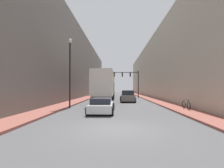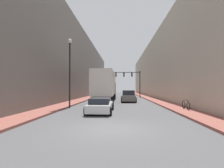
{
  "view_description": "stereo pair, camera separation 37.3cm",
  "coord_description": "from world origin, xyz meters",
  "px_view_note": "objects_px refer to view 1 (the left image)",
  "views": [
    {
      "loc": [
        0.11,
        -8.79,
        2.05
      ],
      "look_at": [
        -0.51,
        10.99,
        2.49
      ],
      "focal_mm": 28.0,
      "sensor_mm": 36.0,
      "label": 1
    },
    {
      "loc": [
        0.49,
        -8.77,
        2.05
      ],
      "look_at": [
        -0.51,
        10.99,
        2.49
      ],
      "focal_mm": 28.0,
      "sensor_mm": 36.0,
      "label": 2
    }
  ],
  "objects_px": {
    "semi_truck": "(105,86)",
    "parked_bicycle": "(186,105)",
    "suv_car": "(127,96)",
    "traffic_signal_gantry": "(129,78)",
    "street_lamp": "(70,64)",
    "sedan_car": "(102,105)"
  },
  "relations": [
    {
      "from": "semi_truck",
      "to": "parked_bicycle",
      "type": "height_order",
      "value": "semi_truck"
    },
    {
      "from": "suv_car",
      "to": "sedan_car",
      "type": "bearing_deg",
      "value": -103.83
    },
    {
      "from": "sedan_car",
      "to": "traffic_signal_gantry",
      "type": "xyz_separation_m",
      "value": [
        3.91,
        24.59,
        3.62
      ]
    },
    {
      "from": "sedan_car",
      "to": "suv_car",
      "type": "distance_m",
      "value": 11.67
    },
    {
      "from": "semi_truck",
      "to": "sedan_car",
      "type": "distance_m",
      "value": 11.42
    },
    {
      "from": "traffic_signal_gantry",
      "to": "suv_car",
      "type": "bearing_deg",
      "value": -94.84
    },
    {
      "from": "sedan_car",
      "to": "traffic_signal_gantry",
      "type": "bearing_deg",
      "value": 80.96
    },
    {
      "from": "parked_bicycle",
      "to": "suv_car",
      "type": "bearing_deg",
      "value": 114.8
    },
    {
      "from": "sedan_car",
      "to": "traffic_signal_gantry",
      "type": "distance_m",
      "value": 25.17
    },
    {
      "from": "traffic_signal_gantry",
      "to": "street_lamp",
      "type": "xyz_separation_m",
      "value": [
        -7.46,
        -21.57,
        0.31
      ]
    },
    {
      "from": "sedan_car",
      "to": "street_lamp",
      "type": "bearing_deg",
      "value": 139.56
    },
    {
      "from": "semi_truck",
      "to": "sedan_car",
      "type": "relative_size",
      "value": 3.04
    },
    {
      "from": "sedan_car",
      "to": "parked_bicycle",
      "type": "relative_size",
      "value": 2.6
    },
    {
      "from": "semi_truck",
      "to": "street_lamp",
      "type": "xyz_separation_m",
      "value": [
        -3.04,
        -8.25,
        2.17
      ]
    },
    {
      "from": "semi_truck",
      "to": "street_lamp",
      "type": "height_order",
      "value": "street_lamp"
    },
    {
      "from": "semi_truck",
      "to": "suv_car",
      "type": "xyz_separation_m",
      "value": [
        3.3,
        0.05,
        -1.56
      ]
    },
    {
      "from": "parked_bicycle",
      "to": "street_lamp",
      "type": "bearing_deg",
      "value": 170.66
    },
    {
      "from": "street_lamp",
      "to": "parked_bicycle",
      "type": "xyz_separation_m",
      "value": [
        11.01,
        -1.81,
        -4.0
      ]
    },
    {
      "from": "traffic_signal_gantry",
      "to": "street_lamp",
      "type": "distance_m",
      "value": 22.83
    },
    {
      "from": "sedan_car",
      "to": "parked_bicycle",
      "type": "xyz_separation_m",
      "value": [
        7.46,
        1.22,
        -0.06
      ]
    },
    {
      "from": "semi_truck",
      "to": "traffic_signal_gantry",
      "type": "height_order",
      "value": "traffic_signal_gantry"
    },
    {
      "from": "sedan_car",
      "to": "parked_bicycle",
      "type": "distance_m",
      "value": 7.56
    }
  ]
}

